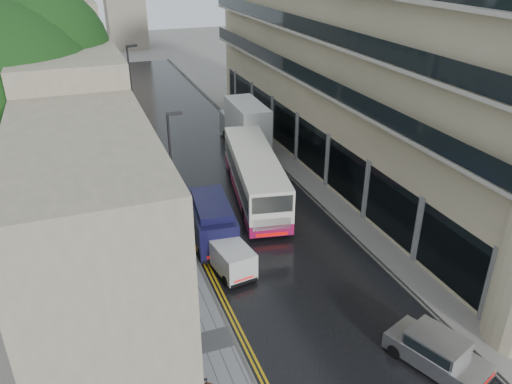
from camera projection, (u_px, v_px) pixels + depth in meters
road at (221, 174)px, 36.95m from camera, size 9.00×85.00×0.02m
left_sidewalk at (142, 186)px, 35.09m from camera, size 2.70×85.00×0.12m
right_sidewalk at (288, 164)px, 38.62m from camera, size 1.80×85.00×0.12m
old_shop_row at (73, 99)px, 33.43m from camera, size 4.50×56.00×12.00m
modern_block at (362, 73)px, 35.81m from camera, size 8.00×40.00×14.00m
tree_near at (11, 140)px, 23.66m from camera, size 10.56×10.56×13.89m
tree_far at (29, 88)px, 34.99m from camera, size 9.24×9.24×12.46m
cream_bus at (244, 199)px, 29.91m from camera, size 4.61×11.66×3.10m
white_lorry at (239, 133)px, 39.16m from camera, size 2.53×7.72×4.02m
silver_hatchback at (461, 383)px, 18.35m from camera, size 3.05×4.35×1.50m
white_van at (226, 271)px, 24.50m from camera, size 2.09×3.87×1.67m
navy_van at (200, 238)px, 26.33m from camera, size 2.66×5.47×2.69m
pedestrian at (148, 182)px, 33.54m from camera, size 0.66×0.47×1.70m
lamp_post_near at (172, 178)px, 27.28m from camera, size 0.84×0.26×7.35m
lamp_post_far at (133, 99)px, 39.90m from camera, size 0.94×0.53×8.22m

